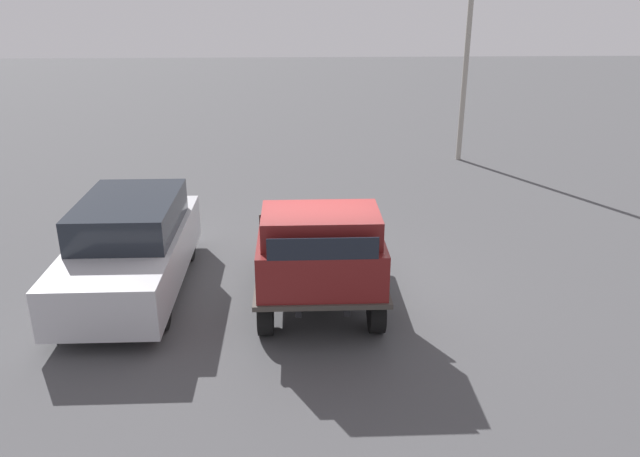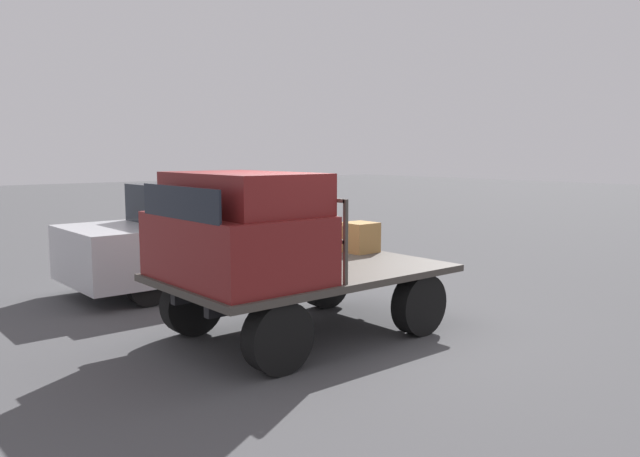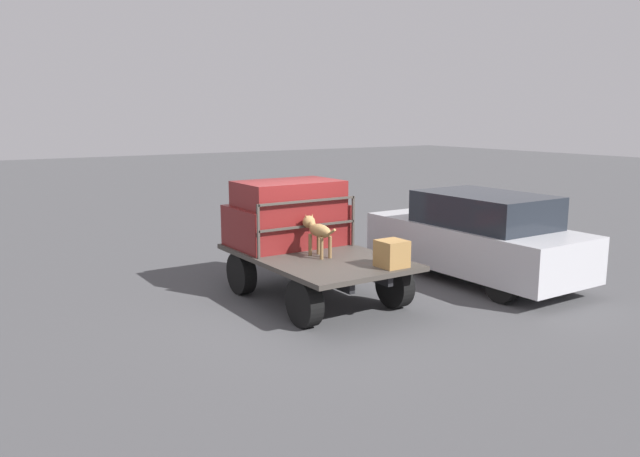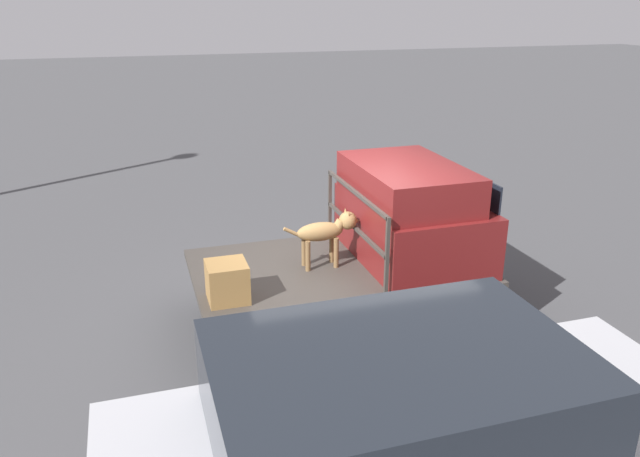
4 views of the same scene
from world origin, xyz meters
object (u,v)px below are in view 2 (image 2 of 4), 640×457
object	(u,v)px
dog	(314,232)
cargo_crate	(360,237)
parked_sedan	(207,234)
flatbed_truck	(306,287)

from	to	relation	value
dog	cargo_crate	size ratio (longest dim) A/B	2.24
cargo_crate	parked_sedan	world-z (taller)	parked_sedan
dog	cargo_crate	bearing A→B (deg)	-163.23
flatbed_truck	cargo_crate	xyz separation A→B (m)	(-1.39, -0.52, 0.43)
flatbed_truck	dog	world-z (taller)	dog
dog	cargo_crate	distance (m)	1.43
flatbed_truck	dog	bearing A→B (deg)	161.72
flatbed_truck	cargo_crate	size ratio (longest dim) A/B	8.11
cargo_crate	flatbed_truck	bearing A→B (deg)	20.45
flatbed_truck	dog	distance (m)	0.67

